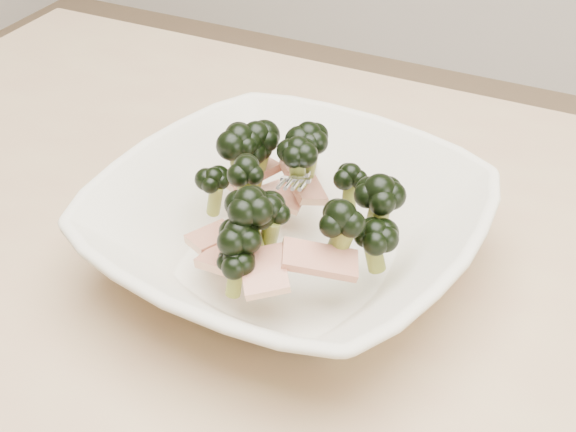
{
  "coord_description": "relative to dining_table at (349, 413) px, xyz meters",
  "views": [
    {
      "loc": [
        0.14,
        -0.41,
        1.16
      ],
      "look_at": [
        -0.07,
        0.04,
        0.8
      ],
      "focal_mm": 50.0,
      "sensor_mm": 36.0,
      "label": 1
    }
  ],
  "objects": [
    {
      "name": "broccoli_dish",
      "position": [
        -0.07,
        0.04,
        0.14
      ],
      "size": [
        0.33,
        0.33,
        0.11
      ],
      "color": "beige",
      "rests_on": "dining_table"
    },
    {
      "name": "dining_table",
      "position": [
        0.0,
        0.0,
        0.0
      ],
      "size": [
        1.2,
        0.8,
        0.75
      ],
      "color": "tan",
      "rests_on": "ground"
    }
  ]
}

